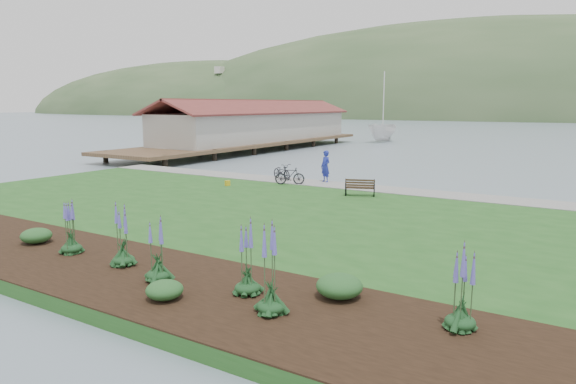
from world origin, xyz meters
name	(u,v)px	position (x,y,z in m)	size (l,w,h in m)	color
ground	(268,214)	(0.00, 0.00, 0.00)	(600.00, 600.00, 0.00)	slate
lawn	(241,218)	(0.00, -2.00, 0.20)	(34.00, 20.00, 0.40)	#1F4F1C
shoreline_path	(336,185)	(0.00, 6.90, 0.42)	(34.00, 2.20, 0.03)	gray
garden_bed	(154,278)	(3.00, -9.80, 0.42)	(24.00, 4.40, 0.04)	black
pier_pavilion	(257,125)	(-20.00, 27.52, 2.64)	(8.00, 36.00, 5.40)	#4C3826
park_bench	(360,187)	(2.56, 4.40, 0.85)	(1.56, 1.07, 0.90)	black
person	(325,164)	(-1.01, 7.50, 1.50)	(0.80, 0.55, 2.20)	#222C9C
bicycle_a	(282,171)	(-3.84, 7.20, 0.88)	(1.85, 0.65, 0.97)	black
bicycle_b	(290,176)	(-2.36, 5.72, 0.91)	(1.68, 0.48, 1.01)	black
sailboat	(382,142)	(-12.45, 45.52, 0.00)	(11.02, 11.22, 29.05)	silver
pannier	(227,183)	(-5.10, 3.50, 0.55)	(0.17, 0.27, 0.29)	gold
echium_0	(158,257)	(3.34, -9.95, 1.09)	(0.62, 0.62, 1.77)	#14371A
echium_1	(247,263)	(5.82, -9.49, 1.20)	(0.62, 0.62, 2.03)	#14371A
echium_2	(271,277)	(6.94, -10.15, 1.25)	(0.62, 0.62, 2.15)	#14371A
echium_3	(462,291)	(10.60, -8.80, 1.24)	(0.62, 0.62, 1.90)	#14371A
echium_4	(70,227)	(-0.74, -9.56, 1.25)	(0.62, 0.62, 1.92)	#14371A
echium_5	(123,238)	(1.54, -9.53, 1.22)	(0.62, 0.62, 1.94)	#14371A
shrub_0	(36,236)	(-2.77, -9.42, 0.68)	(0.97, 0.97, 0.49)	#1E4C21
shrub_1	(165,290)	(4.36, -10.75, 0.66)	(0.87, 0.87, 0.44)	#1E4C21
shrub_2	(339,286)	(7.77, -8.52, 0.71)	(1.10, 1.10, 0.55)	#1E4C21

